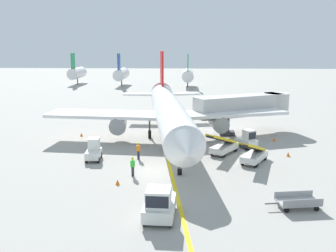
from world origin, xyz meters
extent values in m
plane|color=#9E9B93|center=(0.00, 0.00, 0.00)|extent=(300.00, 300.00, 0.00)
cube|color=yellow|center=(0.39, 5.00, 0.00)|extent=(10.00, 79.45, 0.01)
cylinder|color=white|center=(0.39, 10.64, 3.45)|extent=(6.91, 30.18, 3.30)
cone|color=white|center=(2.35, -5.44, 3.45)|extent=(3.50, 2.77, 3.23)
cone|color=white|center=(-1.60, 26.92, 3.85)|extent=(3.45, 3.16, 3.14)
cube|color=white|center=(7.64, 13.04, 3.05)|extent=(13.72, 8.39, 0.36)
cylinder|color=gray|center=(6.14, 11.85, 2.05)|extent=(2.27, 3.41, 1.90)
cube|color=white|center=(-7.23, 11.22, 3.05)|extent=(13.34, 5.52, 0.36)
cylinder|color=gray|center=(-5.48, 10.43, 2.05)|extent=(2.27, 3.41, 1.90)
cube|color=red|center=(-1.31, 24.54, 7.50)|extent=(0.76, 4.00, 5.20)
cube|color=white|center=(1.72, 24.50, 3.85)|extent=(5.59, 3.47, 0.24)
cube|color=white|center=(-4.24, 23.78, 3.85)|extent=(5.24, 2.29, 0.24)
cylinder|color=#4C4C51|center=(1.78, -0.77, 1.56)|extent=(0.20, 0.20, 3.12)
cylinder|color=black|center=(1.78, -0.77, 0.28)|extent=(0.42, 0.60, 0.56)
cylinder|color=#4C4C51|center=(2.33, 12.89, 1.56)|extent=(0.20, 0.20, 3.12)
cylinder|color=black|center=(2.33, 12.89, 0.48)|extent=(0.46, 1.00, 0.96)
cylinder|color=#4C4C51|center=(-2.04, 12.36, 1.56)|extent=(0.20, 0.20, 3.12)
cylinder|color=black|center=(-2.04, 12.36, 0.48)|extent=(0.46, 1.00, 0.96)
cube|color=black|center=(2.11, -3.45, 3.80)|extent=(2.91, 1.33, 0.60)
cube|color=beige|center=(9.00, 15.15, 3.60)|extent=(11.84, 7.87, 2.50)
cylinder|color=beige|center=(14.05, 17.80, 3.60)|extent=(3.20, 3.20, 2.50)
cylinder|color=#59595B|center=(7.41, 14.32, 1.18)|extent=(0.56, 0.56, 2.35)
cube|color=#333338|center=(7.41, 14.32, 0.25)|extent=(1.80, 1.40, 0.50)
cube|color=silver|center=(0.63, -9.13, 0.70)|extent=(2.06, 3.68, 0.80)
cube|color=silver|center=(0.60, -9.76, 1.65)|extent=(1.59, 1.69, 1.10)
cube|color=black|center=(0.57, -10.53, 1.65)|extent=(1.43, 0.14, 0.77)
cylinder|color=black|center=(1.38, -10.42, 0.30)|extent=(0.25, 0.61, 0.60)
cylinder|color=black|center=(-0.23, -10.35, 0.30)|extent=(0.25, 0.61, 0.60)
cylinder|color=black|center=(1.49, -7.91, 0.30)|extent=(0.25, 0.61, 0.60)
cylinder|color=black|center=(-0.12, -7.84, 0.30)|extent=(0.25, 0.61, 0.60)
cube|color=silver|center=(8.84, 8.32, 0.65)|extent=(2.35, 2.73, 0.70)
cube|color=silver|center=(9.06, 7.96, 1.55)|extent=(1.45, 1.46, 1.10)
cube|color=black|center=(9.32, 7.51, 1.55)|extent=(0.88, 0.57, 0.77)
cylinder|color=black|center=(9.75, 7.88, 0.30)|extent=(0.50, 0.63, 0.60)
cylinder|color=black|center=(8.80, 7.31, 0.30)|extent=(0.50, 0.63, 0.60)
cylinder|color=black|center=(8.88, 9.32, 0.30)|extent=(0.50, 0.63, 0.60)
cylinder|color=black|center=(7.94, 8.75, 0.30)|extent=(0.50, 0.63, 0.60)
cube|color=silver|center=(-6.62, 3.05, 0.65)|extent=(1.45, 2.48, 0.70)
cube|color=silver|center=(-6.65, 3.47, 1.55)|extent=(1.11, 1.15, 1.10)
cube|color=black|center=(-6.68, 3.99, 1.55)|extent=(0.98, 0.14, 0.77)
cylinder|color=black|center=(-7.23, 3.85, 0.30)|extent=(0.26, 0.61, 0.60)
cylinder|color=black|center=(-6.12, 3.93, 0.30)|extent=(0.26, 0.61, 0.60)
cylinder|color=black|center=(-7.11, 2.18, 0.30)|extent=(0.26, 0.61, 0.60)
cylinder|color=black|center=(-6.01, 2.25, 0.30)|extent=(0.26, 0.61, 0.60)
cube|color=silver|center=(8.82, 3.07, 0.60)|extent=(3.15, 4.05, 0.60)
cylinder|color=black|center=(8.73, 1.60, 0.30)|extent=(0.48, 0.63, 0.60)
cylinder|color=black|center=(7.61, 2.22, 0.30)|extent=(0.48, 0.63, 0.60)
cylinder|color=black|center=(10.02, 3.92, 0.30)|extent=(0.48, 0.63, 0.60)
cylinder|color=black|center=(8.90, 4.54, 0.30)|extent=(0.48, 0.63, 0.60)
cube|color=black|center=(8.53, 2.55, 1.55)|extent=(3.21, 4.81, 1.76)
cube|color=yellow|center=(8.92, 2.33, 1.67)|extent=(2.50, 4.43, 1.84)
cube|color=yellow|center=(8.13, 2.76, 1.67)|extent=(2.50, 4.43, 1.84)
cube|color=silver|center=(6.26, 6.06, 0.60)|extent=(3.33, 4.00, 0.60)
cylinder|color=black|center=(6.07, 4.60, 0.30)|extent=(0.51, 0.62, 0.60)
cylinder|color=black|center=(5.00, 5.29, 0.30)|extent=(0.51, 0.62, 0.60)
cylinder|color=black|center=(7.52, 6.82, 0.30)|extent=(0.51, 0.62, 0.60)
cylinder|color=black|center=(6.45, 7.52, 0.30)|extent=(0.51, 0.62, 0.60)
cube|color=black|center=(5.93, 5.56, 1.55)|extent=(3.48, 4.68, 1.76)
cube|color=yellow|center=(6.31, 5.31, 1.67)|extent=(2.81, 4.25, 1.84)
cube|color=yellow|center=(5.55, 5.80, 1.67)|extent=(2.81, 4.25, 1.84)
cube|color=#A5A5A8|center=(10.00, -7.28, 0.44)|extent=(3.00, 1.92, 0.16)
cube|color=#4C4C51|center=(8.18, -7.57, 0.42)|extent=(0.90, 0.22, 0.08)
cylinder|color=#4C4C51|center=(7.73, -7.64, 0.42)|extent=(0.12, 0.12, 0.05)
cube|color=gray|center=(10.12, -8.02, 0.69)|extent=(2.78, 0.49, 0.50)
cube|color=gray|center=(9.89, -6.54, 0.69)|extent=(2.78, 0.49, 0.50)
cylinder|color=black|center=(9.06, -8.03, 0.18)|extent=(0.37, 0.17, 0.36)
cylinder|color=black|center=(8.87, -6.85, 0.18)|extent=(0.37, 0.17, 0.36)
cylinder|color=black|center=(11.13, -7.71, 0.18)|extent=(0.37, 0.17, 0.36)
cylinder|color=black|center=(10.95, -6.52, 0.18)|extent=(0.37, 0.17, 0.36)
cylinder|color=#26262D|center=(-2.31, 3.55, 0.42)|extent=(0.24, 0.24, 0.85)
cube|color=orange|center=(-2.31, 3.55, 1.13)|extent=(0.36, 0.22, 0.56)
sphere|color=#9E7051|center=(-2.31, 3.55, 1.52)|extent=(0.20, 0.20, 0.20)
sphere|color=yellow|center=(-2.31, 3.55, 1.58)|extent=(0.24, 0.24, 0.24)
cylinder|color=#26262D|center=(-2.20, -1.33, 0.42)|extent=(0.24, 0.24, 0.85)
cube|color=green|center=(-2.20, -1.33, 1.13)|extent=(0.36, 0.22, 0.56)
sphere|color=tan|center=(-2.20, -1.33, 1.52)|extent=(0.20, 0.20, 0.20)
sphere|color=yellow|center=(-2.20, -1.33, 1.58)|extent=(0.24, 0.24, 0.24)
cone|color=orange|center=(-10.47, 12.81, 0.22)|extent=(0.36, 0.36, 0.44)
cone|color=orange|center=(1.83, 2.61, 0.22)|extent=(0.36, 0.36, 0.44)
cone|color=orange|center=(12.58, 11.47, 0.22)|extent=(0.36, 0.36, 0.44)
cone|color=orange|center=(-3.15, -3.40, 0.22)|extent=(0.36, 0.36, 0.44)
cone|color=orange|center=(12.59, 5.29, 0.22)|extent=(0.36, 0.36, 0.44)
cylinder|color=silver|center=(-28.62, 75.73, 3.10)|extent=(3.00, 10.00, 3.00)
cylinder|color=#3F3F3F|center=(-28.62, 75.73, 0.80)|extent=(0.30, 0.30, 1.60)
cube|color=#198C4C|center=(-28.62, 72.23, 6.60)|extent=(0.24, 3.20, 4.40)
cylinder|color=silver|center=(-15.33, 71.96, 3.10)|extent=(3.00, 10.00, 3.00)
cylinder|color=#3F3F3F|center=(-15.33, 71.96, 0.80)|extent=(0.30, 0.30, 1.60)
cube|color=navy|center=(-15.33, 68.46, 6.60)|extent=(0.24, 3.20, 4.40)
cylinder|color=silver|center=(2.73, 69.19, 3.10)|extent=(3.00, 10.00, 3.00)
cylinder|color=#3F3F3F|center=(2.73, 69.19, 0.80)|extent=(0.30, 0.30, 1.60)
cube|color=#198C4C|center=(2.73, 65.69, 6.60)|extent=(0.24, 3.20, 4.40)
camera|label=1|loc=(2.24, -32.17, 10.99)|focal=40.89mm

